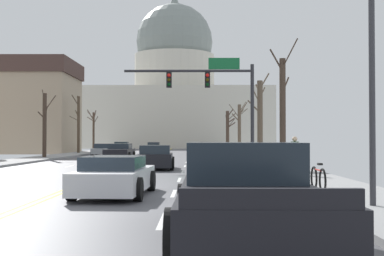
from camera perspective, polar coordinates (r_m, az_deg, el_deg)
ground at (r=14.42m, az=-16.54°, el=-7.67°), size 20.00×180.00×0.20m
signal_gantry at (r=31.35m, az=2.59°, el=4.40°), size 7.91×0.41×6.46m
capitol_building at (r=98.98m, az=-1.97°, el=3.52°), size 35.43×23.93×30.08m
sedan_near_00 at (r=28.18m, az=-4.05°, el=-3.33°), size 2.12×4.25×1.31m
sedan_near_01 at (r=22.12m, az=2.54°, el=-3.88°), size 2.12×4.48×1.33m
sedan_near_02 at (r=15.20m, az=-8.56°, el=-5.34°), size 2.13×4.52×1.16m
pickup_truck_near_03 at (r=8.36m, az=6.05°, el=-7.70°), size 2.40×5.73×1.59m
sedan_oncoming_00 at (r=41.59m, az=-8.03°, el=-2.65°), size 2.15×4.45×1.28m
sedan_oncoming_01 at (r=52.76m, az=-9.83°, el=-2.39°), size 2.14×4.48×1.18m
sedan_oncoming_02 at (r=63.60m, az=-7.82°, el=-2.15°), size 2.03×4.23×1.30m
sedan_oncoming_03 at (r=73.61m, az=-4.28°, el=-2.07°), size 2.04×4.40×1.18m
flank_building_02 at (r=62.88m, az=-18.82°, el=2.27°), size 13.39×9.98×10.69m
bare_tree_00 at (r=35.24m, az=7.55°, el=1.02°), size 1.63×2.12×6.17m
bare_tree_01 at (r=67.05m, az=-10.88°, el=-0.15°), size 1.40×2.06×5.30m
bare_tree_02 at (r=26.41m, az=10.03°, el=1.86°), size 1.28×2.01×6.42m
bare_tree_03 at (r=57.42m, az=-12.49°, el=0.53°), size 1.10×2.50×6.33m
bare_tree_04 at (r=59.56m, az=3.99°, el=-0.27°), size 1.24×1.60×5.02m
bare_tree_06 at (r=54.60m, az=5.28°, el=0.07°), size 2.00×1.67×5.55m
bare_tree_07 at (r=44.53m, az=-16.04°, el=0.42°), size 1.65×2.51×5.76m
pedestrian_00 at (r=22.42m, az=11.34°, el=-2.78°), size 0.35×0.34×1.62m
bicycle_parked at (r=15.45m, az=13.82°, el=-5.51°), size 0.12×1.77×0.85m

